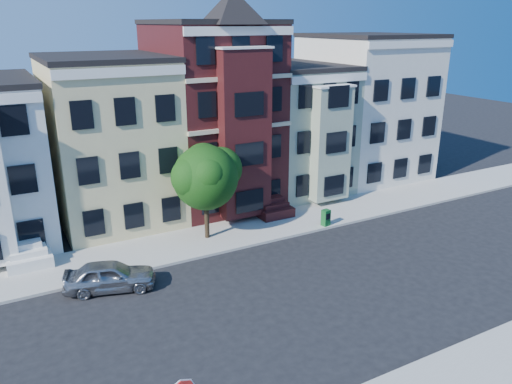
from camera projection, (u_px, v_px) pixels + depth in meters
ground at (337, 288)px, 24.04m from camera, size 120.00×120.00×0.00m
far_sidewalk at (257, 229)px, 30.66m from camera, size 60.00×4.00×0.15m
house_yellow at (110, 142)px, 31.30m from camera, size 7.00×9.00×10.00m
house_brown at (212, 116)px, 34.15m from camera, size 7.00×9.00×12.00m
house_green at (291, 129)px, 37.58m from camera, size 6.00×9.00×9.00m
house_cream at (364, 108)px, 40.42m from camera, size 8.00×9.00×11.00m
street_tree at (206, 182)px, 28.20m from camera, size 7.53×7.53×6.84m
parked_car at (110, 276)px, 23.65m from camera, size 4.56×2.86×1.45m
newspaper_box at (326, 218)px, 30.84m from camera, size 0.52×0.48×1.02m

